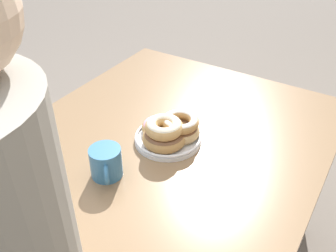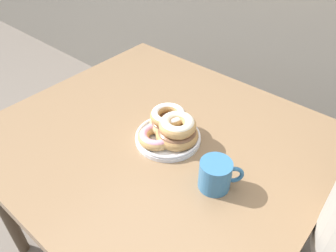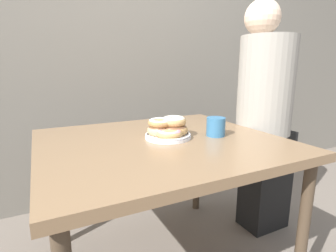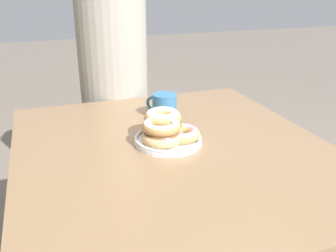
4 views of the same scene
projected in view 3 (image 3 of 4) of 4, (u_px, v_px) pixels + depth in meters
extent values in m
cube|color=slate|center=(107.00, 32.00, 1.93)|extent=(8.00, 0.05, 2.60)
cube|color=#846647|center=(161.00, 143.00, 1.25)|extent=(1.10, 0.99, 0.04)
cylinder|color=#473828|center=(303.00, 231.00, 1.16)|extent=(0.05, 0.05, 0.67)
cylinder|color=#473828|center=(51.00, 195.00, 1.49)|extent=(0.05, 0.05, 0.67)
cylinder|color=#473828|center=(197.00, 166.00, 1.92)|extent=(0.05, 0.05, 0.67)
cylinder|color=white|center=(168.00, 137.00, 1.27)|extent=(0.22, 0.22, 0.01)
torus|color=white|center=(168.00, 134.00, 1.26)|extent=(0.22, 0.22, 0.01)
torus|color=#B2844C|center=(173.00, 130.00, 1.28)|extent=(0.15, 0.15, 0.04)
torus|color=brown|center=(173.00, 128.00, 1.28)|extent=(0.14, 0.14, 0.03)
torus|color=#D6B27A|center=(160.00, 130.00, 1.27)|extent=(0.14, 0.14, 0.04)
torus|color=brown|center=(160.00, 129.00, 1.27)|extent=(0.13, 0.13, 0.03)
torus|color=tan|center=(169.00, 134.00, 1.22)|extent=(0.17, 0.17, 0.04)
torus|color=pink|center=(169.00, 133.00, 1.22)|extent=(0.16, 0.16, 0.03)
torus|color=tan|center=(174.00, 121.00, 1.27)|extent=(0.14, 0.14, 0.04)
torus|color=silver|center=(174.00, 120.00, 1.27)|extent=(0.13, 0.13, 0.03)
torus|color=#B2844C|center=(161.00, 123.00, 1.27)|extent=(0.14, 0.14, 0.03)
torus|color=white|center=(161.00, 122.00, 1.27)|extent=(0.13, 0.13, 0.03)
cylinder|color=teal|center=(216.00, 127.00, 1.30)|extent=(0.09, 0.09, 0.09)
cylinder|color=#382114|center=(216.00, 119.00, 1.29)|extent=(0.08, 0.08, 0.00)
torus|color=teal|center=(218.00, 125.00, 1.35)|extent=(0.05, 0.05, 0.06)
cube|color=black|center=(265.00, 180.00, 1.71)|extent=(0.28, 0.20, 0.65)
cylinder|color=gray|center=(266.00, 86.00, 1.54)|extent=(0.32, 0.32, 0.57)
sphere|color=beige|center=(262.00, 17.00, 1.43)|extent=(0.19, 0.19, 0.19)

